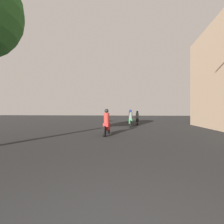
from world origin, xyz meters
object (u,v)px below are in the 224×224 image
Objects in this scene: motorcycle_green at (131,120)px; motorcycle_white at (130,117)px; motorcycle_black at (137,119)px; motorcycle_red at (107,124)px.

motorcycle_green is 1.01× the size of motorcycle_white.
motorcycle_black is 1.08× the size of motorcycle_white.
motorcycle_white reaches higher than motorcycle_red.
motorcycle_black is at bearing -81.79° from motorcycle_white.
motorcycle_white is (1.07, 12.00, 0.02)m from motorcycle_red.
motorcycle_green reaches higher than motorcycle_black.
motorcycle_red is 1.01× the size of motorcycle_green.
motorcycle_red is 5.46m from motorcycle_green.
motorcycle_red is 0.94× the size of motorcycle_black.
motorcycle_red is 12.05m from motorcycle_white.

